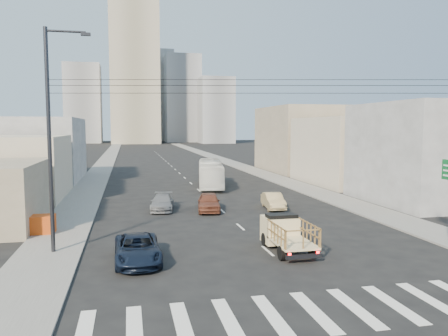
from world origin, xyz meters
name	(u,v)px	position (x,y,z in m)	size (l,w,h in m)	color
ground	(280,262)	(0.00, 0.00, 0.00)	(420.00, 420.00, 0.00)	black
sidewalk_left	(106,161)	(-11.75, 70.00, 0.06)	(3.50, 180.00, 0.12)	slate
sidewalk_right	(220,159)	(11.75, 70.00, 0.06)	(3.50, 180.00, 0.12)	slate
crosswalk	(335,310)	(0.02, -6.00, 0.01)	(18.59, 3.80, 0.01)	silver
lane_dashes	(173,168)	(0.00, 53.00, 0.01)	(0.15, 104.00, 0.01)	silver
flatbed_pickup	(287,231)	(1.02, 1.81, 1.09)	(1.95, 4.41, 1.90)	beige
navy_pickup	(138,249)	(-7.08, 1.53, 0.68)	(2.24, 4.87, 1.35)	black
city_bus	(211,174)	(1.76, 28.37, 1.53)	(2.58, 11.01, 3.07)	white
sedan_brown	(209,202)	(-1.08, 14.09, 0.75)	(1.77, 4.39, 1.50)	brown
sedan_tan	(273,201)	(4.39, 13.93, 0.66)	(1.40, 4.02, 1.33)	tan
sedan_grey	(162,202)	(-4.77, 15.33, 0.64)	(1.78, 4.39, 1.27)	slate
streetlamp_left	(51,135)	(-11.39, 4.00, 6.44)	(2.36, 0.25, 12.00)	#2D2D33
overhead_wires	(272,86)	(0.00, 1.50, 8.97)	(23.01, 5.02, 0.72)	black
crate_stack	(40,224)	(-13.00, 8.56, 0.69)	(1.80, 1.20, 1.14)	#C84712
bldg_right_near	(427,153)	(19.00, 14.00, 4.50)	(10.00, 12.00, 9.00)	gray
bldg_right_mid	(354,150)	(19.50, 28.00, 4.00)	(11.00, 14.00, 8.00)	beige
bldg_right_far	(306,139)	(20.00, 44.00, 5.00)	(12.00, 16.00, 10.00)	gray
bldg_left_mid	(3,168)	(-19.00, 24.00, 3.00)	(11.00, 12.00, 6.00)	beige
bldg_left_far	(31,150)	(-19.50, 39.00, 4.00)	(12.00, 16.00, 8.00)	gray
high_rise_tower	(135,72)	(-4.00, 170.00, 30.00)	(20.00, 20.00, 60.00)	gray
midrise_ne	(182,99)	(18.00, 185.00, 20.00)	(16.00, 16.00, 40.00)	gray
midrise_nw	(83,104)	(-26.00, 180.00, 17.00)	(15.00, 15.00, 34.00)	gray
midrise_back	(155,97)	(6.00, 200.00, 22.00)	(18.00, 18.00, 44.00)	gray
midrise_east	(216,111)	(30.00, 165.00, 14.00)	(14.00, 14.00, 28.00)	gray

